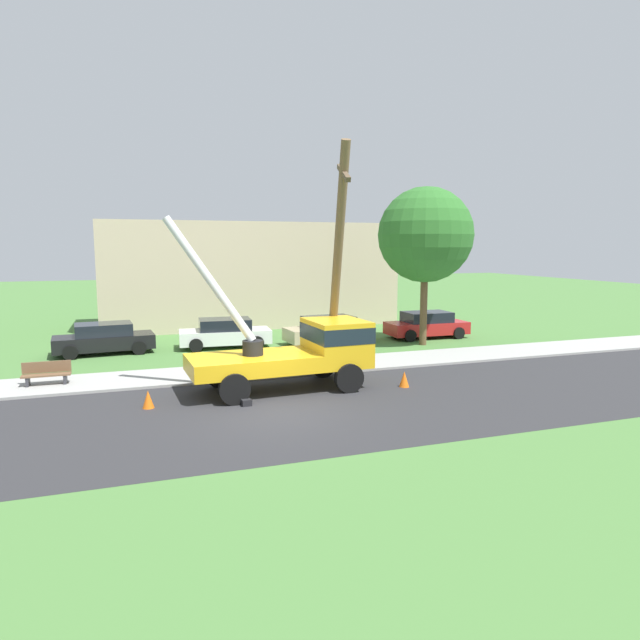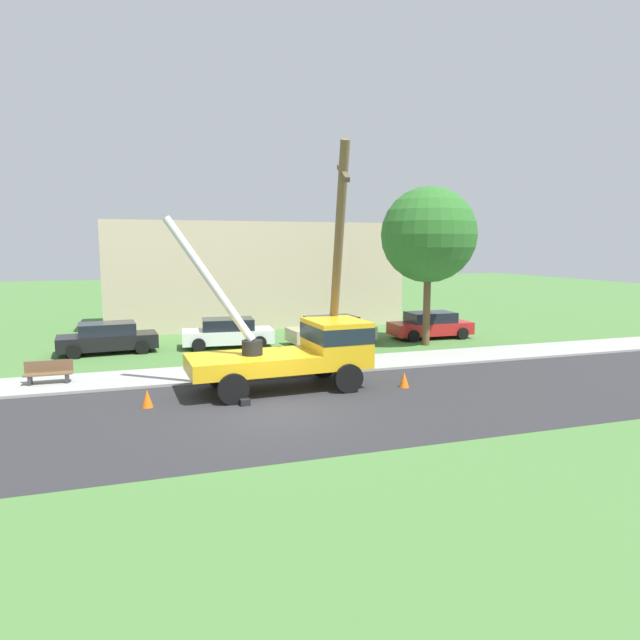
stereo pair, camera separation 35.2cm
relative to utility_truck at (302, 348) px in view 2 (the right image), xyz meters
name	(u,v)px [view 2 (the right image)]	position (x,y,z in m)	size (l,w,h in m)	color
ground_plane	(220,345)	(-1.58, 9.51, -1.41)	(120.00, 120.00, 0.00)	#477538
road_asphalt	(275,411)	(-1.58, -2.49, -1.40)	(80.00, 8.06, 0.01)	#2B2B2D
sidewalk_strip	(243,371)	(-1.58, 2.95, -1.36)	(80.00, 2.82, 0.10)	#9E9E99
utility_truck	(302,348)	(0.00, 0.00, 0.00)	(6.87, 3.21, 5.98)	gold
leaning_utility_pole	(337,263)	(1.48, 0.47, 2.94)	(0.99, 3.86, 8.50)	brown
traffic_cone_ahead	(404,380)	(3.44, -1.12, -1.13)	(0.36, 0.36, 0.56)	orange
traffic_cone_behind	(147,398)	(-5.25, -0.86, -1.13)	(0.36, 0.36, 0.56)	orange
parked_sedan_black	(108,338)	(-6.85, 8.93, -0.70)	(4.54, 2.26, 1.42)	black
parked_sedan_white	(228,333)	(-1.27, 8.72, -0.70)	(4.52, 2.23, 1.42)	silver
parked_sedan_tan	(331,330)	(3.86, 7.92, -0.70)	(4.53, 2.25, 1.42)	tan
parked_sedan_red	(430,325)	(9.58, 8.00, -0.70)	(4.42, 2.06, 1.42)	#B21E1E
park_bench	(49,373)	(-8.55, 3.02, -0.95)	(1.60, 0.45, 0.90)	brown
roadside_tree_near	(429,235)	(8.31, 6.15, 4.09)	(4.71, 4.71, 7.87)	brown
lowrise_building_backdrop	(254,274)	(1.69, 16.69, 1.79)	(18.00, 6.00, 6.40)	#C6B293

